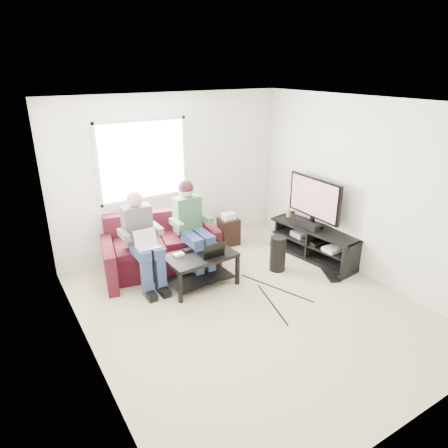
{
  "coord_description": "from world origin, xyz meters",
  "views": [
    {
      "loc": [
        -2.65,
        -3.64,
        2.99
      ],
      "look_at": [
        -0.03,
        0.6,
        0.99
      ],
      "focal_mm": 32.0,
      "sensor_mm": 36.0,
      "label": 1
    }
  ],
  "objects_px": {
    "tv_stand": "(315,244)",
    "sofa": "(161,249)",
    "coffee_table": "(200,262)",
    "subwoofer": "(278,254)",
    "tv": "(314,199)",
    "end_table": "(229,230)"
  },
  "relations": [
    {
      "from": "tv_stand",
      "to": "end_table",
      "type": "distance_m",
      "value": 1.51
    },
    {
      "from": "sofa",
      "to": "end_table",
      "type": "xyz_separation_m",
      "value": [
        1.38,
        0.2,
        -0.06
      ]
    },
    {
      "from": "sofa",
      "to": "end_table",
      "type": "relative_size",
      "value": 3.45
    },
    {
      "from": "tv",
      "to": "sofa",
      "type": "bearing_deg",
      "value": 158.65
    },
    {
      "from": "sofa",
      "to": "subwoofer",
      "type": "bearing_deg",
      "value": -34.43
    },
    {
      "from": "tv",
      "to": "end_table",
      "type": "height_order",
      "value": "tv"
    },
    {
      "from": "sofa",
      "to": "tv_stand",
      "type": "xyz_separation_m",
      "value": [
        2.3,
        -1.0,
        -0.08
      ]
    },
    {
      "from": "coffee_table",
      "to": "subwoofer",
      "type": "height_order",
      "value": "subwoofer"
    },
    {
      "from": "coffee_table",
      "to": "end_table",
      "type": "relative_size",
      "value": 1.75
    },
    {
      "from": "tv",
      "to": "subwoofer",
      "type": "relative_size",
      "value": 1.98
    },
    {
      "from": "tv",
      "to": "subwoofer",
      "type": "distance_m",
      "value": 1.08
    },
    {
      "from": "sofa",
      "to": "tv",
      "type": "relative_size",
      "value": 1.81
    },
    {
      "from": "sofa",
      "to": "end_table",
      "type": "bearing_deg",
      "value": 8.39
    },
    {
      "from": "sofa",
      "to": "subwoofer",
      "type": "distance_m",
      "value": 1.82
    },
    {
      "from": "tv_stand",
      "to": "end_table",
      "type": "bearing_deg",
      "value": 127.49
    },
    {
      "from": "tv_stand",
      "to": "sofa",
      "type": "bearing_deg",
      "value": 156.54
    },
    {
      "from": "coffee_table",
      "to": "subwoofer",
      "type": "relative_size",
      "value": 1.81
    },
    {
      "from": "coffee_table",
      "to": "tv",
      "type": "bearing_deg",
      "value": -2.71
    },
    {
      "from": "tv_stand",
      "to": "tv",
      "type": "height_order",
      "value": "tv"
    },
    {
      "from": "subwoofer",
      "to": "end_table",
      "type": "height_order",
      "value": "end_table"
    },
    {
      "from": "subwoofer",
      "to": "tv",
      "type": "bearing_deg",
      "value": 9.19
    },
    {
      "from": "sofa",
      "to": "subwoofer",
      "type": "relative_size",
      "value": 3.58
    }
  ]
}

